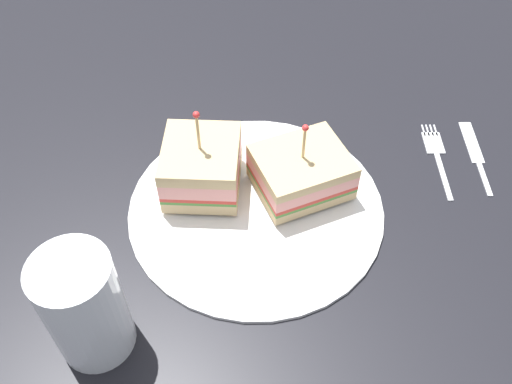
# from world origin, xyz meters

# --- Properties ---
(ground_plane) EXTENTS (1.12, 1.12, 0.02)m
(ground_plane) POSITION_xyz_m (0.00, 0.00, -0.01)
(ground_plane) COLOR black
(plate) EXTENTS (0.28, 0.28, 0.01)m
(plate) POSITION_xyz_m (0.00, 0.00, 0.00)
(plate) COLOR white
(plate) RESTS_ON ground_plane
(sandwich_half_front) EXTENTS (0.10, 0.09, 0.11)m
(sandwich_half_front) POSITION_xyz_m (0.04, 0.05, 0.04)
(sandwich_half_front) COLOR tan
(sandwich_half_front) RESTS_ON plate
(sandwich_half_back) EXTENTS (0.10, 0.12, 0.09)m
(sandwich_half_back) POSITION_xyz_m (0.02, -0.05, 0.03)
(sandwich_half_back) COLOR tan
(sandwich_half_back) RESTS_ON plate
(drink_glass) EXTENTS (0.07, 0.07, 0.12)m
(drink_glass) POSITION_xyz_m (-0.14, 0.16, 0.05)
(drink_glass) COLOR silver
(drink_glass) RESTS_ON ground_plane
(fork) EXTENTS (0.12, 0.03, 0.00)m
(fork) POSITION_xyz_m (0.06, -0.22, 0.00)
(fork) COLOR silver
(fork) RESTS_ON ground_plane
(knife) EXTENTS (0.12, 0.02, 0.00)m
(knife) POSITION_xyz_m (0.06, -0.27, 0.00)
(knife) COLOR silver
(knife) RESTS_ON ground_plane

